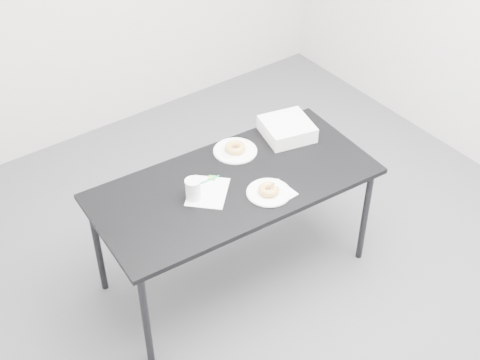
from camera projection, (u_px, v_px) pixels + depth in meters
floor at (259, 270)px, 4.21m from camera, size 4.00×4.00×0.00m
table at (234, 189)px, 3.77m from camera, size 1.65×0.85×0.73m
scorecard at (208, 192)px, 3.66m from camera, size 0.33×0.33×0.00m
logo_patch at (212, 178)px, 3.75m from camera, size 0.06×0.06×0.00m
pen at (210, 180)px, 3.73m from camera, size 0.12×0.01×0.01m
napkin at (277, 193)px, 3.65m from camera, size 0.18×0.18×0.00m
plate_near at (269, 193)px, 3.65m from camera, size 0.25×0.25×0.01m
donut_near at (269, 189)px, 3.63m from camera, size 0.12×0.12×0.04m
plate_far at (235, 151)px, 3.95m from camera, size 0.26×0.26×0.01m
donut_far at (235, 148)px, 3.93m from camera, size 0.13×0.13×0.04m
coffee_cup at (193, 189)px, 3.58m from camera, size 0.08×0.08×0.12m
cup_lid at (230, 154)px, 3.92m from camera, size 0.09×0.09×0.01m
bakery_box at (287, 129)px, 4.05m from camera, size 0.34×0.34×0.09m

